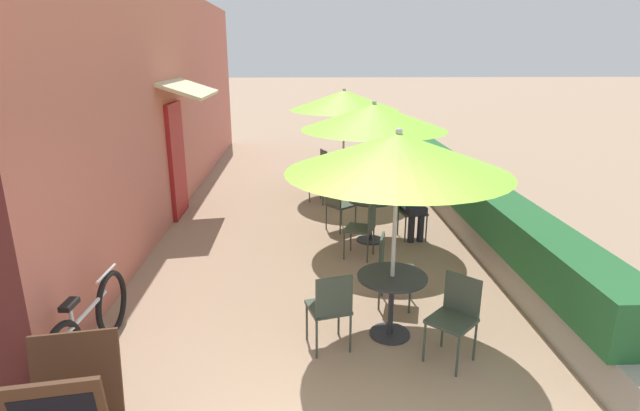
{
  "coord_description": "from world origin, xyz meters",
  "views": [
    {
      "loc": [
        -0.1,
        -2.78,
        2.97
      ],
      "look_at": [
        0.15,
        3.59,
        1.0
      ],
      "focal_mm": 28.0,
      "sensor_mm": 36.0,
      "label": 1
    }
  ],
  "objects_px": {
    "patio_table_near": "(392,293)",
    "cafe_chair_mid_right": "(364,225)",
    "patio_umbrella_near": "(398,153)",
    "cafe_chair_near_right": "(390,265)",
    "cafe_chair_mid_back": "(411,207)",
    "patio_umbrella_far": "(344,100)",
    "coffee_cup_far": "(344,160)",
    "cafe_chair_far_left": "(328,165)",
    "cafe_chair_near_left": "(456,312)",
    "bicycle_leaning": "(90,328)",
    "cafe_chair_near_back": "(331,305)",
    "cafe_chair_far_back": "(377,172)",
    "patio_table_far": "(343,172)",
    "coffee_cup_mid": "(366,197)",
    "seated_patron_mid_back": "(414,199)",
    "patio_table_mid": "(371,211)",
    "cafe_chair_far_right": "(325,178)",
    "patio_umbrella_mid": "(374,117)",
    "cafe_chair_mid_left": "(338,202)"
  },
  "relations": [
    {
      "from": "seated_patron_mid_back",
      "to": "patio_table_far",
      "type": "xyz_separation_m",
      "value": [
        -0.93,
        2.69,
        -0.18
      ]
    },
    {
      "from": "patio_table_near",
      "to": "cafe_chair_near_right",
      "type": "distance_m",
      "value": 0.72
    },
    {
      "from": "patio_table_near",
      "to": "cafe_chair_mid_right",
      "type": "height_order",
      "value": "cafe_chair_mid_right"
    },
    {
      "from": "cafe_chair_far_right",
      "to": "cafe_chair_near_right",
      "type": "bearing_deg",
      "value": -129.83
    },
    {
      "from": "cafe_chair_near_back",
      "to": "bicycle_leaning",
      "type": "bearing_deg",
      "value": 167.15
    },
    {
      "from": "patio_umbrella_far",
      "to": "cafe_chair_near_right",
      "type": "bearing_deg",
      "value": -88.17
    },
    {
      "from": "cafe_chair_near_right",
      "to": "seated_patron_mid_back",
      "type": "xyz_separation_m",
      "value": [
        0.77,
        2.21,
        0.17
      ]
    },
    {
      "from": "coffee_cup_mid",
      "to": "cafe_chair_far_right",
      "type": "bearing_deg",
      "value": 104.34
    },
    {
      "from": "cafe_chair_far_left",
      "to": "cafe_chair_far_right",
      "type": "height_order",
      "value": "same"
    },
    {
      "from": "cafe_chair_far_left",
      "to": "bicycle_leaning",
      "type": "distance_m",
      "value": 7.16
    },
    {
      "from": "cafe_chair_near_back",
      "to": "cafe_chair_far_right",
      "type": "height_order",
      "value": "same"
    },
    {
      "from": "coffee_cup_mid",
      "to": "cafe_chair_far_left",
      "type": "xyz_separation_m",
      "value": [
        -0.42,
        3.41,
        -0.24
      ]
    },
    {
      "from": "patio_umbrella_far",
      "to": "cafe_chair_far_right",
      "type": "bearing_deg",
      "value": -126.38
    },
    {
      "from": "patio_umbrella_mid",
      "to": "cafe_chair_far_back",
      "type": "relative_size",
      "value": 2.61
    },
    {
      "from": "patio_umbrella_far",
      "to": "cafe_chair_far_left",
      "type": "relative_size",
      "value": 2.61
    },
    {
      "from": "cafe_chair_near_left",
      "to": "bicycle_leaning",
      "type": "height_order",
      "value": "cafe_chair_near_left"
    },
    {
      "from": "cafe_chair_far_left",
      "to": "patio_table_mid",
      "type": "bearing_deg",
      "value": -9.04
    },
    {
      "from": "patio_umbrella_near",
      "to": "patio_table_near",
      "type": "bearing_deg",
      "value": -63.43
    },
    {
      "from": "cafe_chair_near_back",
      "to": "seated_patron_mid_back",
      "type": "bearing_deg",
      "value": 48.89
    },
    {
      "from": "patio_umbrella_mid",
      "to": "patio_table_far",
      "type": "xyz_separation_m",
      "value": [
        -0.22,
        2.76,
        -1.52
      ]
    },
    {
      "from": "cafe_chair_far_right",
      "to": "seated_patron_mid_back",
      "type": "bearing_deg",
      "value": -104.85
    },
    {
      "from": "patio_umbrella_near",
      "to": "cafe_chair_far_left",
      "type": "relative_size",
      "value": 2.61
    },
    {
      "from": "patio_umbrella_near",
      "to": "cafe_chair_mid_right",
      "type": "distance_m",
      "value": 2.63
    },
    {
      "from": "cafe_chair_near_left",
      "to": "cafe_chair_mid_right",
      "type": "xyz_separation_m",
      "value": [
        -0.58,
        2.61,
        0.0
      ]
    },
    {
      "from": "patio_table_near",
      "to": "cafe_chair_near_back",
      "type": "distance_m",
      "value": 0.72
    },
    {
      "from": "patio_umbrella_near",
      "to": "patio_table_far",
      "type": "relative_size",
      "value": 3.05
    },
    {
      "from": "seated_patron_mid_back",
      "to": "patio_umbrella_far",
      "type": "distance_m",
      "value": 3.14
    },
    {
      "from": "cafe_chair_mid_right",
      "to": "patio_table_far",
      "type": "height_order",
      "value": "cafe_chair_mid_right"
    },
    {
      "from": "cafe_chair_near_right",
      "to": "cafe_chair_far_right",
      "type": "relative_size",
      "value": 1.0
    },
    {
      "from": "patio_umbrella_near",
      "to": "cafe_chair_mid_left",
      "type": "distance_m",
      "value": 3.7
    },
    {
      "from": "patio_table_near",
      "to": "cafe_chair_far_back",
      "type": "relative_size",
      "value": 0.85
    },
    {
      "from": "seated_patron_mid_back",
      "to": "cafe_chair_far_back",
      "type": "bearing_deg",
      "value": -93.42
    },
    {
      "from": "patio_table_mid",
      "to": "cafe_chair_mid_right",
      "type": "bearing_deg",
      "value": -105.68
    },
    {
      "from": "patio_table_far",
      "to": "coffee_cup_far",
      "type": "bearing_deg",
      "value": 77.78
    },
    {
      "from": "cafe_chair_mid_left",
      "to": "patio_table_far",
      "type": "distance_m",
      "value": 2.26
    },
    {
      "from": "cafe_chair_far_left",
      "to": "patio_table_far",
      "type": "bearing_deg",
      "value": 6.13
    },
    {
      "from": "cafe_chair_near_back",
      "to": "cafe_chair_far_back",
      "type": "height_order",
      "value": "same"
    },
    {
      "from": "cafe_chair_mid_left",
      "to": "cafe_chair_far_left",
      "type": "height_order",
      "value": "same"
    },
    {
      "from": "cafe_chair_near_right",
      "to": "cafe_chair_mid_right",
      "type": "bearing_deg",
      "value": -159.99
    },
    {
      "from": "cafe_chair_mid_back",
      "to": "patio_table_far",
      "type": "height_order",
      "value": "cafe_chair_mid_back"
    },
    {
      "from": "coffee_cup_mid",
      "to": "patio_table_mid",
      "type": "bearing_deg",
      "value": 0.94
    },
    {
      "from": "patio_table_mid",
      "to": "patio_umbrella_far",
      "type": "distance_m",
      "value": 3.16
    },
    {
      "from": "cafe_chair_near_right",
      "to": "cafe_chair_far_back",
      "type": "distance_m",
      "value": 4.85
    },
    {
      "from": "patio_table_near",
      "to": "cafe_chair_mid_right",
      "type": "distance_m",
      "value": 2.16
    },
    {
      "from": "cafe_chair_mid_back",
      "to": "seated_patron_mid_back",
      "type": "height_order",
      "value": "seated_patron_mid_back"
    },
    {
      "from": "cafe_chair_mid_left",
      "to": "coffee_cup_far",
      "type": "distance_m",
      "value": 2.34
    },
    {
      "from": "cafe_chair_near_right",
      "to": "cafe_chair_mid_back",
      "type": "height_order",
      "value": "same"
    },
    {
      "from": "patio_umbrella_far",
      "to": "coffee_cup_far",
      "type": "relative_size",
      "value": 25.19
    },
    {
      "from": "patio_table_near",
      "to": "cafe_chair_near_left",
      "type": "relative_size",
      "value": 0.85
    },
    {
      "from": "patio_umbrella_mid",
      "to": "coffee_cup_far",
      "type": "height_order",
      "value": "patio_umbrella_mid"
    }
  ]
}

